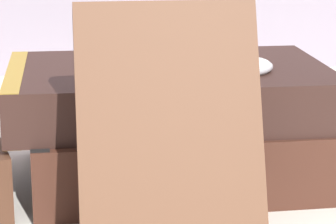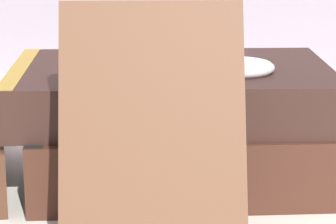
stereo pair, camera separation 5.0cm
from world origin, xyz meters
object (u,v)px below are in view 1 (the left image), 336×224
Objects in this scene: book_flat_bottom at (184,146)px; reading_glasses at (80,123)px; book_flat_top at (161,91)px; book_leaning_front at (169,138)px; pocket_watch at (234,66)px.

book_flat_bottom reaches higher than reading_glasses.
book_flat_bottom is 0.04m from book_flat_top.
reading_glasses is at bearing 110.14° from book_flat_top.
book_flat_bottom is 1.63× the size of book_leaning_front.
book_flat_top is (-0.02, -0.00, 0.04)m from book_flat_bottom.
book_flat_top is 0.06m from pocket_watch.
pocket_watch is (0.03, -0.02, 0.06)m from book_flat_bottom.
book_flat_top is at bearing -51.79° from reading_glasses.
book_flat_bottom is 0.17m from reading_glasses.
reading_glasses is at bearing 114.27° from book_flat_bottom.
book_leaning_front reaches higher than book_flat_bottom.
book_leaning_front is 0.12m from pocket_watch.
book_flat_bottom is 0.07m from pocket_watch.
reading_glasses is at bearing 122.18° from pocket_watch.
book_leaning_front is at bearing -94.93° from book_flat_top.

